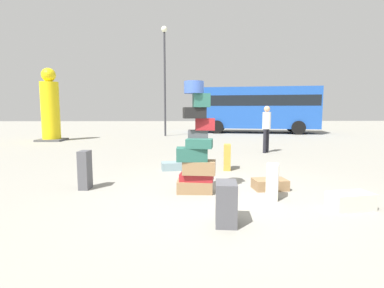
# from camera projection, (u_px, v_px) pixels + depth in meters

# --- Properties ---
(ground_plane) EXTENTS (80.00, 80.00, 0.00)m
(ground_plane) POSITION_uv_depth(u_px,v_px,m) (216.00, 198.00, 5.21)
(ground_plane) COLOR gray
(suitcase_tower) EXTENTS (0.75, 0.58, 2.08)m
(suitcase_tower) POSITION_uv_depth(u_px,v_px,m) (197.00, 151.00, 5.48)
(suitcase_tower) COLOR olive
(suitcase_tower) RESTS_ON ground
(suitcase_slate_foreground_near) EXTENTS (0.58, 0.43, 0.21)m
(suitcase_slate_foreground_near) POSITION_uv_depth(u_px,v_px,m) (172.00, 166.00, 7.68)
(suitcase_slate_foreground_near) COLOR gray
(suitcase_slate_foreground_near) RESTS_ON ground
(suitcase_cream_behind_tower) EXTENTS (0.72, 0.47, 0.26)m
(suitcase_cream_behind_tower) POSITION_uv_depth(u_px,v_px,m) (350.00, 201.00, 4.62)
(suitcase_cream_behind_tower) COLOR beige
(suitcase_cream_behind_tower) RESTS_ON ground
(suitcase_brown_foreground_far) EXTENTS (0.68, 0.47, 0.20)m
(suitcase_brown_foreground_far) POSITION_uv_depth(u_px,v_px,m) (270.00, 184.00, 5.78)
(suitcase_brown_foreground_far) COLOR olive
(suitcase_brown_foreground_far) RESTS_ON ground
(suitcase_tan_right_side) EXTENTS (0.24, 0.40, 0.67)m
(suitcase_tan_right_side) POSITION_uv_depth(u_px,v_px,m) (227.00, 157.00, 7.68)
(suitcase_tan_right_side) COLOR #B28C33
(suitcase_tan_right_side) RESTS_ON ground
(suitcase_cream_white_trunk) EXTENTS (0.29, 0.34, 0.63)m
(suitcase_cream_white_trunk) POSITION_uv_depth(u_px,v_px,m) (272.00, 182.00, 5.11)
(suitcase_cream_white_trunk) COLOR beige
(suitcase_cream_white_trunk) RESTS_ON ground
(suitcase_charcoal_upright_blue) EXTENTS (0.33, 0.47, 0.58)m
(suitcase_charcoal_upright_blue) POSITION_uv_depth(u_px,v_px,m) (226.00, 203.00, 3.99)
(suitcase_charcoal_upright_blue) COLOR #4C4C51
(suitcase_charcoal_upright_blue) RESTS_ON ground
(suitcase_charcoal_left_side) EXTENTS (0.21, 0.31, 0.76)m
(suitcase_charcoal_left_side) POSITION_uv_depth(u_px,v_px,m) (85.00, 170.00, 5.78)
(suitcase_charcoal_left_side) COLOR #4C4C51
(suitcase_charcoal_left_side) RESTS_ON ground
(person_bearded_onlooker) EXTENTS (0.30, 0.30, 1.72)m
(person_bearded_onlooker) POSITION_uv_depth(u_px,v_px,m) (267.00, 125.00, 10.76)
(person_bearded_onlooker) COLOR black
(person_bearded_onlooker) RESTS_ON ground
(yellow_dummy_statue) EXTENTS (1.26, 1.26, 3.71)m
(yellow_dummy_statue) POSITION_uv_depth(u_px,v_px,m) (50.00, 109.00, 15.03)
(yellow_dummy_statue) COLOR yellow
(yellow_dummy_statue) RESTS_ON ground
(parked_bus) EXTENTS (8.56, 4.11, 3.15)m
(parked_bus) POSITION_uv_depth(u_px,v_px,m) (256.00, 107.00, 20.71)
(parked_bus) COLOR #1E4CA5
(parked_bus) RESTS_ON ground
(lamp_post) EXTENTS (0.36, 0.36, 6.57)m
(lamp_post) POSITION_uv_depth(u_px,v_px,m) (165.00, 66.00, 17.69)
(lamp_post) COLOR #333338
(lamp_post) RESTS_ON ground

